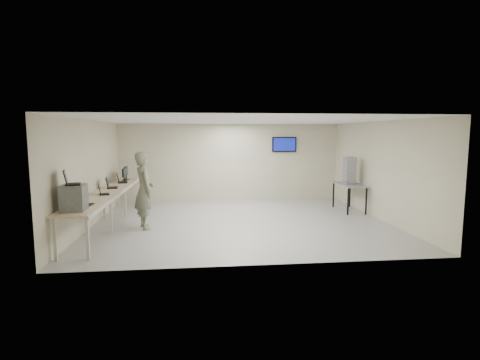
{
  "coord_description": "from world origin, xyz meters",
  "views": [
    {
      "loc": [
        -1.14,
        -10.15,
        2.43
      ],
      "look_at": [
        0.0,
        0.2,
        1.15
      ],
      "focal_mm": 28.0,
      "sensor_mm": 36.0,
      "label": 1
    }
  ],
  "objects": [
    {
      "name": "laptop_on_box",
      "position": [
        -3.71,
        -2.43,
        1.5
      ],
      "size": [
        0.4,
        0.44,
        0.3
      ],
      "rotation": [
        0.0,
        0.0,
        0.26
      ],
      "color": "black",
      "rests_on": "equipment_box"
    },
    {
      "name": "storage_bins",
      "position": [
        3.58,
        1.14,
        1.29
      ],
      "size": [
        0.33,
        0.36,
        0.86
      ],
      "color": "#919598",
      "rests_on": "side_table"
    },
    {
      "name": "side_table",
      "position": [
        3.6,
        1.14,
        0.79
      ],
      "size": [
        0.67,
        1.44,
        0.86
      ],
      "color": "gray",
      "rests_on": "ground"
    },
    {
      "name": "monitor_far",
      "position": [
        -3.6,
        2.75,
        1.17
      ],
      "size": [
        0.2,
        0.45,
        0.44
      ],
      "color": "black",
      "rests_on": "workbench"
    },
    {
      "name": "soldier",
      "position": [
        -2.55,
        -0.45,
        1.0
      ],
      "size": [
        0.71,
        0.85,
        1.99
      ],
      "primitive_type": "imported",
      "rotation": [
        0.0,
        0.0,
        1.95
      ],
      "color": "slate",
      "rests_on": "ground"
    },
    {
      "name": "laptop_3",
      "position": [
        -3.61,
        1.93,
        0.98
      ],
      "size": [
        0.39,
        0.44,
        0.31
      ],
      "rotation": [
        0.0,
        0.0,
        0.18
      ],
      "color": "black",
      "rests_on": "workbench"
    },
    {
      "name": "laptop_2",
      "position": [
        -3.67,
        0.75,
        0.98
      ],
      "size": [
        0.37,
        0.43,
        0.3
      ],
      "rotation": [
        0.0,
        0.0,
        0.16
      ],
      "color": "black",
      "rests_on": "workbench"
    },
    {
      "name": "laptop_0",
      "position": [
        -3.64,
        -1.89,
        0.97
      ],
      "size": [
        0.33,
        0.38,
        0.28
      ],
      "rotation": [
        0.0,
        0.0,
        -0.1
      ],
      "color": "black",
      "rests_on": "workbench"
    },
    {
      "name": "laptop_1",
      "position": [
        -3.6,
        -0.42,
        0.97
      ],
      "size": [
        0.35,
        0.38,
        0.26
      ],
      "rotation": [
        0.0,
        0.0,
        0.27
      ],
      "color": "black",
      "rests_on": "workbench"
    },
    {
      "name": "workbench",
      "position": [
        -3.59,
        0.0,
        0.83
      ],
      "size": [
        0.76,
        6.0,
        0.9
      ],
      "color": "#D1B78D",
      "rests_on": "ground"
    },
    {
      "name": "monitor_near",
      "position": [
        -3.6,
        2.42,
        1.15
      ],
      "size": [
        0.18,
        0.42,
        0.41
      ],
      "color": "black",
      "rests_on": "workbench"
    },
    {
      "name": "room",
      "position": [
        0.03,
        0.06,
        1.41
      ],
      "size": [
        8.01,
        7.01,
        2.81
      ],
      "color": "beige",
      "rests_on": "ground"
    },
    {
      "name": "equipment_box",
      "position": [
        -3.65,
        -2.43,
        1.16
      ],
      "size": [
        0.47,
        0.53,
        0.53
      ],
      "primitive_type": "cube",
      "rotation": [
        0.0,
        0.0,
        0.05
      ],
      "color": "slate",
      "rests_on": "workbench"
    }
  ]
}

